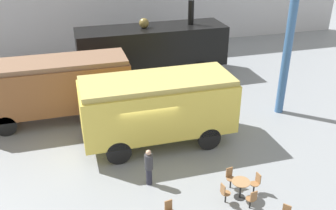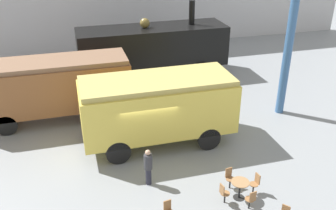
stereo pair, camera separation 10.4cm
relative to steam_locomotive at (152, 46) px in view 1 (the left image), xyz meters
The scene contains 12 objects.
ground_plane 9.40m from the steam_locomotive, 105.78° to the right, with size 80.00×80.00×0.00m, color gray.
steam_locomotive is the anchor object (origin of this frame).
passenger_coach_wooden 7.96m from the steam_locomotive, 144.46° to the right, with size 7.94×2.53×3.29m.
passenger_coach_vintage 8.55m from the steam_locomotive, 102.10° to the right, with size 7.01×2.88×3.27m.
cafe_table_far 13.32m from the steam_locomotive, 89.12° to the right, with size 0.70×0.70×0.76m.
cafe_chair_4 14.06m from the steam_locomotive, 101.38° to the right, with size 0.36×0.38×0.87m.
cafe_chair_6 13.25m from the steam_locomotive, 85.99° to the right, with size 0.37×0.36×0.87m.
cafe_chair_7 12.62m from the steam_locomotive, 89.57° to the right, with size 0.36×0.37×0.87m.
cafe_chair_8 13.45m from the steam_locomotive, 92.19° to the right, with size 0.37×0.36×0.87m.
cafe_chair_9 14.04m from the steam_locomotive, 88.71° to the right, with size 0.36×0.37×0.87m.
visitor_person 11.89m from the steam_locomotive, 104.49° to the right, with size 0.34×0.34×1.61m.
support_pillar 9.26m from the steam_locomotive, 52.56° to the right, with size 0.44×0.44×8.00m.
Camera 1 is at (-3.10, -14.59, 9.63)m, focal length 40.00 mm.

